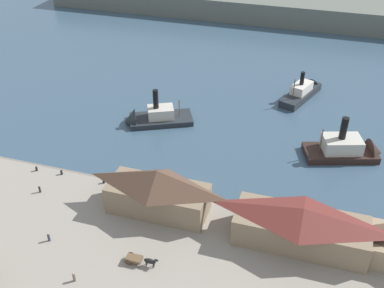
{
  "coord_description": "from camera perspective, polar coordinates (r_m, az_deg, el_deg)",
  "views": [
    {
      "loc": [
        21.4,
        -67.32,
        56.56
      ],
      "look_at": [
        -3.12,
        11.96,
        2.0
      ],
      "focal_mm": 42.76,
      "sensor_mm": 36.0,
      "label": 1
    }
  ],
  "objects": [
    {
      "name": "ground_plane",
      "position": [
        90.49,
        -0.35,
        -5.36
      ],
      "size": [
        320.0,
        320.0,
        0.0
      ],
      "primitive_type": "plane",
      "color": "#385166"
    },
    {
      "name": "quay_promenade",
      "position": [
        75.12,
        -5.58,
        -15.05
      ],
      "size": [
        110.0,
        36.0,
        1.2
      ],
      "primitive_type": "cube",
      "color": "gray",
      "rests_on": "ground"
    },
    {
      "name": "seawall_edge",
      "position": [
        87.53,
        -1.06,
        -6.51
      ],
      "size": [
        110.0,
        0.8,
        1.0
      ],
      "primitive_type": "cube",
      "color": "slate",
      "rests_on": "ground"
    },
    {
      "name": "ferry_shed_east_terminal",
      "position": [
        80.88,
        -4.29,
        -5.81
      ],
      "size": [
        18.15,
        7.8,
        8.74
      ],
      "color": "#847056",
      "rests_on": "quay_promenade"
    },
    {
      "name": "ferry_shed_central_terminal",
      "position": [
        77.14,
        13.45,
        -9.86
      ],
      "size": [
        21.89,
        8.49,
        7.32
      ],
      "color": "#847056",
      "rests_on": "quay_promenade"
    },
    {
      "name": "horse_cart",
      "position": [
        74.24,
        -6.5,
        -14.12
      ],
      "size": [
        5.5,
        1.66,
        1.87
      ],
      "color": "brown",
      "rests_on": "quay_promenade"
    },
    {
      "name": "pedestrian_walking_west",
      "position": [
        80.95,
        -17.43,
        -11.04
      ],
      "size": [
        0.41,
        0.41,
        1.67
      ],
      "color": "#33384C",
      "rests_on": "quay_promenade"
    },
    {
      "name": "pedestrian_walking_east",
      "position": [
        91.57,
        -18.47,
        -5.36
      ],
      "size": [
        0.39,
        0.39,
        1.56
      ],
      "color": "#232328",
      "rests_on": "quay_promenade"
    },
    {
      "name": "pedestrian_near_east_shed",
      "position": [
        73.84,
        -14.49,
        -15.79
      ],
      "size": [
        0.42,
        0.42,
        1.71
      ],
      "color": "#6B5B4C",
      "rests_on": "quay_promenade"
    },
    {
      "name": "mooring_post_center_west",
      "position": [
        95.13,
        -15.97,
        -3.43
      ],
      "size": [
        0.44,
        0.44,
        0.9
      ],
      "primitive_type": "cylinder",
      "color": "black",
      "rests_on": "quay_promenade"
    },
    {
      "name": "mooring_post_center_east",
      "position": [
        90.9,
        -10.96,
        -4.56
      ],
      "size": [
        0.44,
        0.44,
        0.9
      ],
      "primitive_type": "cylinder",
      "color": "black",
      "rests_on": "quay_promenade"
    },
    {
      "name": "mooring_post_east",
      "position": [
        97.68,
        -18.83,
        -2.94
      ],
      "size": [
        0.44,
        0.44,
        0.9
      ],
      "primitive_type": "cylinder",
      "color": "black",
      "rests_on": "quay_promenade"
    },
    {
      "name": "ferry_mid_harbor",
      "position": [
        103.89,
        19.09,
        -0.65
      ],
      "size": [
        17.8,
        11.34,
        11.83
      ],
      "color": "black",
      "rests_on": "ground"
    },
    {
      "name": "ferry_outer_harbor",
      "position": [
        126.11,
        13.73,
        6.44
      ],
      "size": [
        10.18,
        17.92,
        8.77
      ],
      "color": "#23282D",
      "rests_on": "ground"
    },
    {
      "name": "ferry_near_quay",
      "position": [
        110.96,
        -5.2,
        3.24
      ],
      "size": [
        17.57,
        12.97,
        11.1
      ],
      "color": "#23282D",
      "rests_on": "ground"
    },
    {
      "name": "far_headland",
      "position": [
        186.18,
        10.31,
        16.42
      ],
      "size": [
        180.0,
        24.0,
        8.0
      ],
      "primitive_type": "cube",
      "color": "#60665B",
      "rests_on": "ground"
    }
  ]
}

